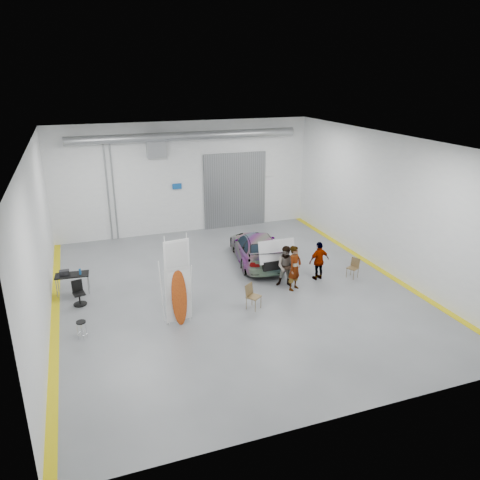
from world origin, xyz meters
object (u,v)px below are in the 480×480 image
object	(u,v)px
person_c	(319,261)
folding_chair_far	(352,272)
folding_chair_near	(254,301)
sedan_car	(257,248)
person_b	(287,267)
work_table	(70,275)
surfboard_display	(178,289)
person_a	(295,268)
office_chair	(79,294)
shop_stool	(82,330)

from	to	relation	value
person_c	folding_chair_far	size ratio (longest dim) A/B	1.97
person_c	folding_chair_near	xyz separation A→B (m)	(-3.58, -1.56, -0.54)
sedan_car	person_b	xyz separation A→B (m)	(0.17, -2.87, 0.18)
person_b	folding_chair_near	distance (m)	2.48
folding_chair_near	folding_chair_far	size ratio (longest dim) A/B	1.13
person_c	work_table	distance (m)	10.20
person_c	surfboard_display	xyz separation A→B (m)	(-6.46, -1.72, 0.50)
person_b	folding_chair_far	world-z (taller)	person_b
person_c	folding_chair_far	world-z (taller)	person_c
sedan_car	person_a	world-z (taller)	person_a
sedan_car	office_chair	bearing A→B (deg)	21.28
office_chair	sedan_car	bearing A→B (deg)	0.78
person_c	work_table	world-z (taller)	person_c
person_b	shop_stool	distance (m)	8.25
sedan_car	person_c	bearing A→B (deg)	132.61
shop_stool	sedan_car	bearing A→B (deg)	28.50
folding_chair_near	office_chair	xyz separation A→B (m)	(-6.13, 2.55, 0.11)
surfboard_display	folding_chair_near	distance (m)	3.07
shop_stool	office_chair	distance (m)	2.62
person_a	folding_chair_near	world-z (taller)	person_a
folding_chair_near	work_table	xyz separation A→B (m)	(-6.40, 3.66, 0.51)
person_b	surfboard_display	distance (m)	5.12
person_c	work_table	xyz separation A→B (m)	(-9.98, 2.10, -0.03)
person_b	office_chair	world-z (taller)	person_b
work_table	office_chair	size ratio (longest dim) A/B	1.41
sedan_car	shop_stool	xyz separation A→B (m)	(-7.94, -4.31, -0.37)
person_a	surfboard_display	distance (m)	5.19
office_chair	surfboard_display	bearing A→B (deg)	-51.18
person_a	office_chair	bearing A→B (deg)	138.35
folding_chair_near	shop_stool	distance (m)	6.13
folding_chair_far	work_table	world-z (taller)	work_table
person_a	shop_stool	xyz separation A→B (m)	(-8.29, -1.06, -0.62)
folding_chair_far	office_chair	bearing A→B (deg)	-122.48
person_a	folding_chair_far	size ratio (longest dim) A/B	2.21
person_a	person_b	world-z (taller)	person_a
sedan_car	person_b	size ratio (longest dim) A/B	2.73
folding_chair_far	person_c	bearing A→B (deg)	-129.24
sedan_car	person_a	bearing A→B (deg)	105.43
person_b	folding_chair_near	bearing A→B (deg)	-116.12
folding_chair_near	work_table	distance (m)	7.39
work_table	office_chair	bearing A→B (deg)	-76.18
person_a	shop_stool	distance (m)	8.38
surfboard_display	folding_chair_near	world-z (taller)	surfboard_display
person_b	work_table	size ratio (longest dim) A/B	1.31
folding_chair_near	office_chair	distance (m)	6.64
sedan_car	work_table	size ratio (longest dim) A/B	3.58
folding_chair_near	office_chair	size ratio (longest dim) A/B	1.02
person_c	office_chair	bearing A→B (deg)	-13.79
person_b	surfboard_display	bearing A→B (deg)	-133.25
person_c	work_table	bearing A→B (deg)	-19.80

